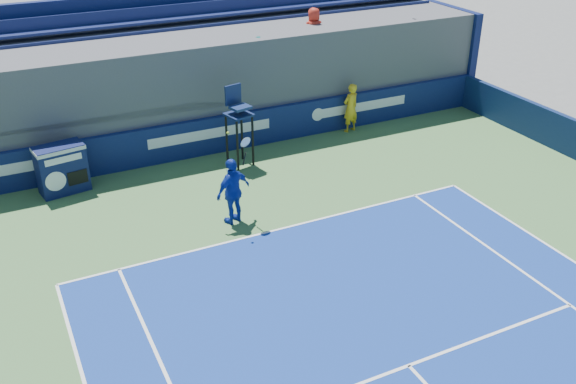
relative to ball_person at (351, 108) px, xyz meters
name	(u,v)px	position (x,y,z in m)	size (l,w,h in m)	color
ball_person	(351,108)	(0.00, 0.00, 0.00)	(0.61, 0.40, 1.68)	yellow
back_hoarding	(210,136)	(-4.93, 0.33, -0.25)	(20.40, 0.21, 1.20)	#0D184A
match_clock	(61,168)	(-9.51, -0.34, -0.11)	(1.42, 0.92, 1.40)	#0D1645
umpire_chair	(238,118)	(-4.40, -0.83, 0.68)	(0.84, 0.84, 2.48)	black
tennis_player	(233,191)	(-5.86, -4.01, 0.05)	(1.12, 0.76, 2.57)	#142FA4
stadium_seating	(187,80)	(-4.91, 2.38, 0.98)	(21.00, 4.05, 4.40)	#4A4A4F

